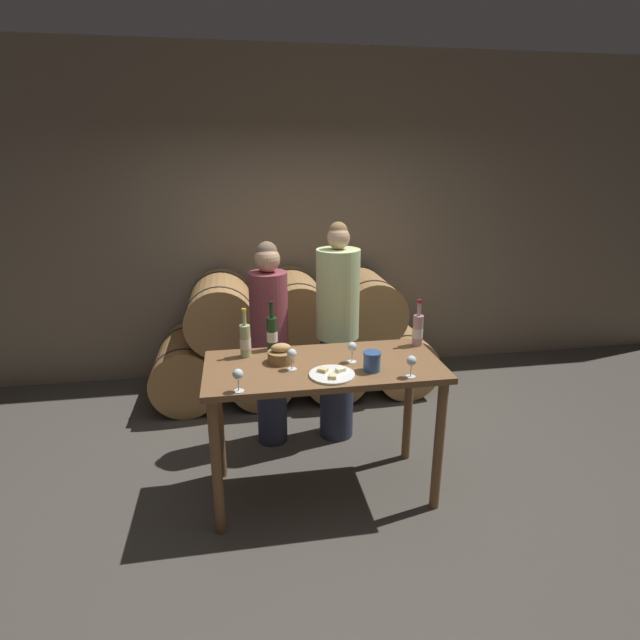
{
  "coord_description": "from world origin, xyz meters",
  "views": [
    {
      "loc": [
        -0.51,
        -2.89,
        2.22
      ],
      "look_at": [
        0.0,
        0.14,
        1.21
      ],
      "focal_mm": 28.0,
      "sensor_mm": 36.0,
      "label": 1
    }
  ],
  "objects_px": {
    "person_left": "(270,343)",
    "wine_glass_right": "(411,362)",
    "wine_glass_center": "(352,348)",
    "wine_glass_left": "(292,355)",
    "wine_glass_far_left": "(238,375)",
    "tasting_table": "(324,384)",
    "cheese_plate": "(332,374)",
    "bread_basket": "(281,355)",
    "blue_crock": "(372,361)",
    "person_right": "(337,333)",
    "wine_bottle_rose": "(418,330)",
    "wine_bottle_red": "(272,333)",
    "wine_bottle_white": "(245,340)"
  },
  "relations": [
    {
      "from": "person_left",
      "to": "wine_glass_right",
      "type": "distance_m",
      "value": 1.28
    },
    {
      "from": "person_left",
      "to": "wine_glass_center",
      "type": "xyz_separation_m",
      "value": [
        0.48,
        -0.72,
        0.21
      ]
    },
    {
      "from": "wine_glass_left",
      "to": "wine_glass_right",
      "type": "distance_m",
      "value": 0.73
    },
    {
      "from": "wine_glass_far_left",
      "to": "wine_glass_center",
      "type": "distance_m",
      "value": 0.79
    },
    {
      "from": "tasting_table",
      "to": "cheese_plate",
      "type": "distance_m",
      "value": 0.24
    },
    {
      "from": "wine_glass_left",
      "to": "wine_glass_center",
      "type": "relative_size",
      "value": 1.0
    },
    {
      "from": "wine_glass_center",
      "to": "bread_basket",
      "type": "bearing_deg",
      "value": 170.27
    },
    {
      "from": "blue_crock",
      "to": "wine_glass_center",
      "type": "xyz_separation_m",
      "value": [
        -0.09,
        0.15,
        0.03
      ]
    },
    {
      "from": "bread_basket",
      "to": "person_right",
      "type": "bearing_deg",
      "value": 51.96
    },
    {
      "from": "tasting_table",
      "to": "wine_glass_right",
      "type": "relative_size",
      "value": 11.06
    },
    {
      "from": "wine_glass_far_left",
      "to": "wine_glass_right",
      "type": "bearing_deg",
      "value": 1.29
    },
    {
      "from": "wine_bottle_rose",
      "to": "cheese_plate",
      "type": "distance_m",
      "value": 0.81
    },
    {
      "from": "wine_bottle_rose",
      "to": "wine_glass_center",
      "type": "bearing_deg",
      "value": -156.89
    },
    {
      "from": "tasting_table",
      "to": "wine_glass_left",
      "type": "relative_size",
      "value": 11.06
    },
    {
      "from": "person_right",
      "to": "cheese_plate",
      "type": "xyz_separation_m",
      "value": [
        -0.22,
        -0.9,
        0.07
      ]
    },
    {
      "from": "wine_glass_center",
      "to": "wine_bottle_rose",
      "type": "bearing_deg",
      "value": 23.11
    },
    {
      "from": "cheese_plate",
      "to": "person_right",
      "type": "bearing_deg",
      "value": 76.44
    },
    {
      "from": "tasting_table",
      "to": "cheese_plate",
      "type": "bearing_deg",
      "value": -84.5
    },
    {
      "from": "wine_bottle_red",
      "to": "wine_glass_far_left",
      "type": "bearing_deg",
      "value": -111.33
    },
    {
      "from": "bread_basket",
      "to": "cheese_plate",
      "type": "bearing_deg",
      "value": -42.86
    },
    {
      "from": "tasting_table",
      "to": "wine_bottle_white",
      "type": "relative_size",
      "value": 4.57
    },
    {
      "from": "blue_crock",
      "to": "wine_glass_far_left",
      "type": "height_order",
      "value": "wine_glass_far_left"
    },
    {
      "from": "wine_bottle_rose",
      "to": "blue_crock",
      "type": "relative_size",
      "value": 2.69
    },
    {
      "from": "cheese_plate",
      "to": "wine_glass_far_left",
      "type": "relative_size",
      "value": 2.04
    },
    {
      "from": "tasting_table",
      "to": "person_left",
      "type": "distance_m",
      "value": 0.78
    },
    {
      "from": "wine_bottle_red",
      "to": "wine_bottle_rose",
      "type": "xyz_separation_m",
      "value": [
        1.01,
        -0.09,
        -0.01
      ]
    },
    {
      "from": "person_right",
      "to": "bread_basket",
      "type": "bearing_deg",
      "value": -128.04
    },
    {
      "from": "wine_glass_center",
      "to": "tasting_table",
      "type": "bearing_deg",
      "value": 179.57
    },
    {
      "from": "wine_bottle_rose",
      "to": "wine_glass_left",
      "type": "height_order",
      "value": "wine_bottle_rose"
    },
    {
      "from": "person_right",
      "to": "wine_glass_center",
      "type": "distance_m",
      "value": 0.74
    },
    {
      "from": "wine_bottle_rose",
      "to": "wine_glass_center",
      "type": "xyz_separation_m",
      "value": [
        -0.52,
        -0.22,
        -0.01
      ]
    },
    {
      "from": "tasting_table",
      "to": "blue_crock",
      "type": "bearing_deg",
      "value": -29.08
    },
    {
      "from": "person_right",
      "to": "blue_crock",
      "type": "distance_m",
      "value": 0.88
    },
    {
      "from": "bread_basket",
      "to": "wine_glass_left",
      "type": "relative_size",
      "value": 1.26
    },
    {
      "from": "person_right",
      "to": "wine_bottle_white",
      "type": "distance_m",
      "value": 0.9
    },
    {
      "from": "person_right",
      "to": "cheese_plate",
      "type": "bearing_deg",
      "value": -103.56
    },
    {
      "from": "person_right",
      "to": "wine_glass_center",
      "type": "relative_size",
      "value": 12.9
    },
    {
      "from": "person_right",
      "to": "cheese_plate",
      "type": "distance_m",
      "value": 0.93
    },
    {
      "from": "wine_bottle_red",
      "to": "bread_basket",
      "type": "xyz_separation_m",
      "value": [
        0.04,
        -0.23,
        -0.07
      ]
    },
    {
      "from": "wine_glass_far_left",
      "to": "person_right",
      "type": "bearing_deg",
      "value": 52.73
    },
    {
      "from": "bread_basket",
      "to": "wine_glass_left",
      "type": "bearing_deg",
      "value": -66.43
    },
    {
      "from": "cheese_plate",
      "to": "wine_glass_left",
      "type": "distance_m",
      "value": 0.28
    },
    {
      "from": "wine_bottle_rose",
      "to": "wine_glass_left",
      "type": "relative_size",
      "value": 2.42
    },
    {
      "from": "wine_bottle_rose",
      "to": "wine_glass_center",
      "type": "relative_size",
      "value": 2.42
    },
    {
      "from": "wine_glass_center",
      "to": "wine_glass_right",
      "type": "relative_size",
      "value": 1.0
    },
    {
      "from": "wine_glass_far_left",
      "to": "wine_glass_left",
      "type": "bearing_deg",
      "value": 37.22
    },
    {
      "from": "cheese_plate",
      "to": "person_left",
      "type": "bearing_deg",
      "value": 109.07
    },
    {
      "from": "bread_basket",
      "to": "wine_glass_far_left",
      "type": "distance_m",
      "value": 0.47
    },
    {
      "from": "person_right",
      "to": "wine_glass_far_left",
      "type": "xyz_separation_m",
      "value": [
        -0.78,
        -1.02,
        0.16
      ]
    },
    {
      "from": "wine_bottle_white",
      "to": "tasting_table",
      "type": "bearing_deg",
      "value": -23.44
    }
  ]
}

